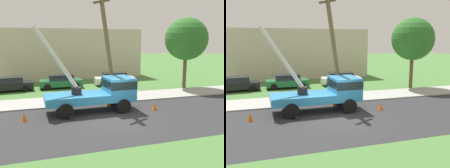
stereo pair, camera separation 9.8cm
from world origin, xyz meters
The scene contains 13 objects.
ground_plane centered at (0.00, 12.00, 0.00)m, with size 120.00×120.00×0.00m, color #477538.
road_asphalt centered at (0.00, 0.00, 0.00)m, with size 80.00×8.08×0.01m, color #2B2B2D.
sidewalk_strip centered at (0.00, 5.74, 0.05)m, with size 80.00×3.41×0.10m, color #9E9E99.
utility_truck centered at (-0.22, 2.46, 1.41)m, with size 6.79×3.20×5.98m.
leaning_utility_pole centered at (0.74, 4.06, 4.55)m, with size 2.37×1.83×8.86m.
traffic_cone_ahead centered at (3.46, 1.36, 0.28)m, with size 0.36×0.36×0.56m, color orange.
traffic_cone_behind centered at (-5.47, 1.51, 0.28)m, with size 0.36×0.36×0.56m, color orange.
traffic_cone_curbside centered at (0.57, 3.34, 0.28)m, with size 0.36×0.36×0.56m, color orange.
parked_sedan_black centered at (-7.08, 11.67, 0.71)m, with size 4.54×2.27×1.42m.
parked_sedan_green centered at (-2.05, 11.89, 0.71)m, with size 4.41×2.04×1.42m.
parked_sedan_white centered at (3.88, 11.86, 0.71)m, with size 4.55×2.29×1.42m.
roadside_tree_near centered at (10.38, 8.02, 5.08)m, with size 4.36×4.36×7.28m.
lowrise_building_backdrop centered at (0.35, 19.89, 3.20)m, with size 18.00×6.00×6.40m, color beige.
Camera 1 is at (-4.77, -14.21, 5.00)m, focal length 39.66 mm.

